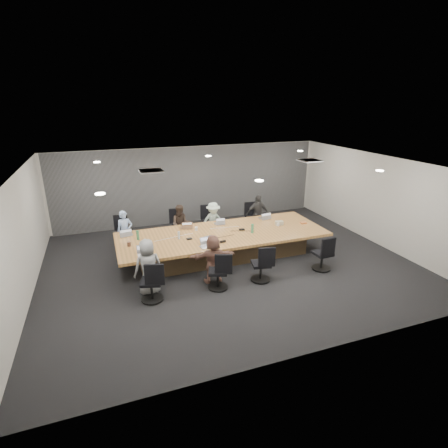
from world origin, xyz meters
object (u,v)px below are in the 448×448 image
object	(u,v)px
person_1	(181,225)
laptop_3	(265,218)
laptop_0	(126,235)
laptop_5	(207,246)
chair_3	(253,220)
chair_1	(179,228)
person_0	(125,232)
person_2	(213,221)
person_5	(213,259)
conference_table	(223,244)
chair_6	(261,267)
chair_2	(210,224)
chair_5	(218,274)
person_4	(148,267)
chair_7	(322,256)
stapler	(223,242)
person_3	(257,215)
bottle_green_left	(138,235)
chair_0	(125,235)
chair_4	(151,285)
snack_packet	(303,223)
laptop_1	(185,227)
laptop_4	(145,255)
bottle_clear	(179,235)
laptop_2	(219,223)
bottle_green_right	(252,229)
mug_brown	(129,244)

from	to	relation	value
person_1	laptop_3	world-z (taller)	person_1
laptop_0	laptop_5	distance (m)	2.49
chair_3	laptop_0	size ratio (longest dim) A/B	2.27
chair_1	person_0	world-z (taller)	person_0
person_2	person_5	size ratio (longest dim) A/B	1.00
conference_table	chair_6	size ratio (longest dim) A/B	7.69
conference_table	chair_2	world-z (taller)	chair_2
chair_5	person_4	bearing A→B (deg)	-172.48
person_0	laptop_5	size ratio (longest dim) A/B	3.75
laptop_3	chair_7	bearing A→B (deg)	93.33
person_2	person_5	xyz separation A→B (m)	(-0.89, -2.70, -0.00)
person_2	stapler	distance (m)	2.07
person_3	laptop_5	world-z (taller)	person_3
chair_3	person_2	world-z (taller)	person_2
chair_1	bottle_green_left	size ratio (longest dim) A/B	3.15
chair_0	laptop_3	world-z (taller)	chair_0
chair_3	chair_4	bearing A→B (deg)	45.46
laptop_3	snack_packet	xyz separation A→B (m)	(0.91, -0.88, 0.01)
person_0	laptop_1	size ratio (longest dim) A/B	4.13
laptop_5	stapler	size ratio (longest dim) A/B	2.09
chair_7	laptop_4	bearing A→B (deg)	166.42
chair_2	laptop_3	xyz separation A→B (m)	(1.58, -0.90, 0.31)
chair_3	laptop_0	world-z (taller)	chair_3
chair_5	person_0	size ratio (longest dim) A/B	0.60
chair_2	person_2	size ratio (longest dim) A/B	0.69
chair_5	laptop_1	world-z (taller)	chair_5
person_0	bottle_clear	xyz separation A→B (m)	(1.35, -1.37, 0.21)
chair_6	person_3	world-z (taller)	person_3
person_2	person_4	xyz separation A→B (m)	(-2.49, -2.70, 0.05)
chair_1	stapler	bearing A→B (deg)	116.31
laptop_2	stapler	bearing A→B (deg)	79.56
conference_table	person_0	size ratio (longest dim) A/B	4.68
chair_2	person_5	bearing A→B (deg)	79.45
chair_7	laptop_1	xyz separation A→B (m)	(-3.17, 2.50, 0.35)
bottle_green_left	stapler	xyz separation A→B (m)	(2.13, -0.99, -0.10)
person_2	snack_packet	bearing A→B (deg)	-36.48
chair_5	laptop_2	size ratio (longest dim) A/B	2.72
stapler	bottle_green_right	bearing A→B (deg)	14.71
mug_brown	snack_packet	distance (m)	5.29
conference_table	laptop_2	size ratio (longest dim) A/B	21.21
person_2	person_5	world-z (taller)	same
person_3	laptop_4	xyz separation A→B (m)	(-4.08, -2.15, 0.06)
laptop_4	laptop_5	distance (m)	1.61
laptop_4	bottle_green_left	distance (m)	1.12
laptop_5	bottle_green_right	distance (m)	1.63
chair_3	person_0	bearing A→B (deg)	10.20
chair_4	chair_6	world-z (taller)	chair_4
person_2	person_3	xyz separation A→B (m)	(1.58, 0.00, 0.06)
laptop_4	laptop_5	world-z (taller)	same
laptop_1	chair_3	bearing A→B (deg)	-151.80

